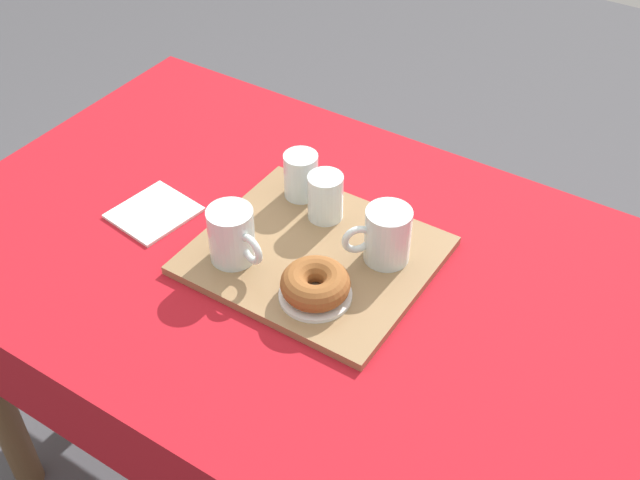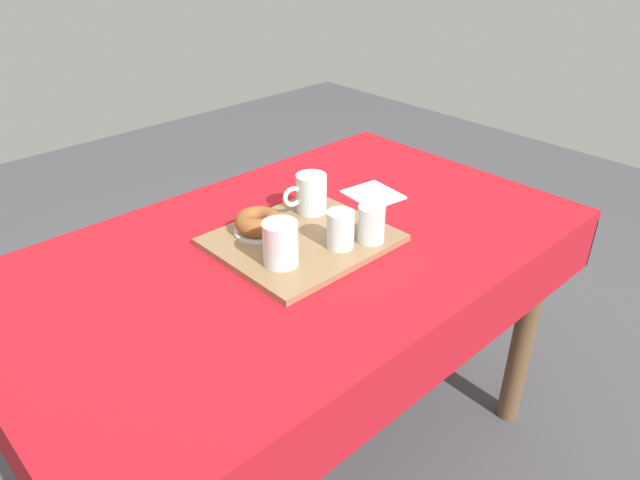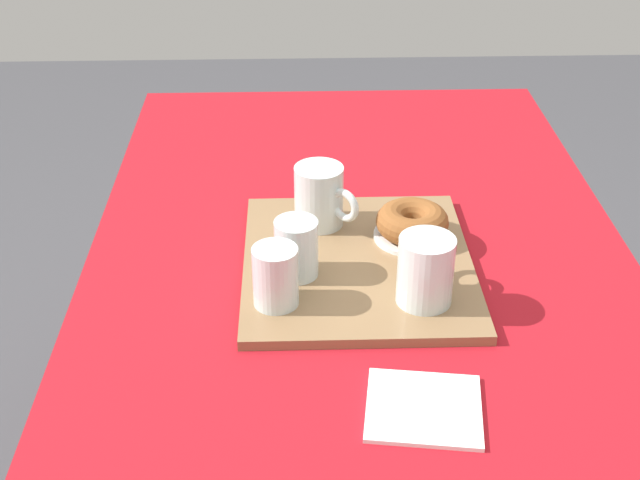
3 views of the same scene
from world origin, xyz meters
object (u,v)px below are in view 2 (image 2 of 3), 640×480
object	(u,v)px
water_glass_far	(371,226)
paper_napkin	(373,195)
sugar_donut_left	(258,222)
dining_table	(296,282)
tea_mug_left	(311,195)
tea_mug_right	(281,244)
serving_tray	(302,240)
water_glass_near	(340,231)
donut_plate_left	(259,231)

from	to	relation	value
water_glass_far	paper_napkin	xyz separation A→B (m)	(0.20, 0.18, -0.05)
water_glass_far	sugar_donut_left	bearing A→B (deg)	128.68
dining_table	sugar_donut_left	world-z (taller)	sugar_donut_left
dining_table	water_glass_far	distance (m)	0.24
sugar_donut_left	tea_mug_left	bearing A→B (deg)	-1.15
tea_mug_left	tea_mug_right	world-z (taller)	same
serving_tray	water_glass_near	xyz separation A→B (m)	(0.04, -0.09, 0.05)
dining_table	tea_mug_left	world-z (taller)	tea_mug_left
water_glass_far	serving_tray	bearing A→B (deg)	131.69
donut_plate_left	paper_napkin	bearing A→B (deg)	-4.61
water_glass_near	paper_napkin	distance (m)	0.32
serving_tray	water_glass_near	size ratio (longest dim) A/B	4.44
serving_tray	donut_plate_left	bearing A→B (deg)	124.11
tea_mug_right	paper_napkin	bearing A→B (deg)	14.81
serving_tray	tea_mug_left	bearing A→B (deg)	38.51
tea_mug_right	sugar_donut_left	xyz separation A→B (m)	(0.05, 0.14, -0.02)
tea_mug_right	water_glass_near	size ratio (longest dim) A/B	1.16
tea_mug_left	tea_mug_right	bearing A→B (deg)	-147.23
water_glass_near	donut_plate_left	distance (m)	0.21
water_glass_near	paper_napkin	bearing A→B (deg)	28.37
serving_tray	tea_mug_right	bearing A→B (deg)	-153.72
dining_table	water_glass_near	size ratio (longest dim) A/B	15.98
donut_plate_left	water_glass_far	bearing A→B (deg)	-51.32
serving_tray	water_glass_far	xyz separation A→B (m)	(0.11, -0.12, 0.05)
serving_tray	paper_napkin	bearing A→B (deg)	10.50
paper_napkin	water_glass_far	bearing A→B (deg)	-139.02
tea_mug_right	sugar_donut_left	bearing A→B (deg)	71.11
tea_mug_left	water_glass_near	distance (m)	0.19
water_glass_far	water_glass_near	bearing A→B (deg)	157.90
sugar_donut_left	paper_napkin	distance (m)	0.37
water_glass_far	paper_napkin	distance (m)	0.28
tea_mug_right	water_glass_far	bearing A→B (deg)	-17.34
sugar_donut_left	donut_plate_left	bearing A→B (deg)	0.00
water_glass_near	donut_plate_left	bearing A→B (deg)	118.02
water_glass_near	paper_napkin	xyz separation A→B (m)	(0.28, 0.15, -0.05)
serving_tray	donut_plate_left	xyz separation A→B (m)	(-0.06, 0.09, 0.01)
water_glass_far	sugar_donut_left	world-z (taller)	water_glass_far
tea_mug_right	water_glass_far	world-z (taller)	tea_mug_right
tea_mug_right	tea_mug_left	bearing A→B (deg)	32.77
water_glass_near	donut_plate_left	xyz separation A→B (m)	(-0.10, 0.18, -0.04)
dining_table	paper_napkin	bearing A→B (deg)	8.81
dining_table	tea_mug_right	distance (m)	0.20
serving_tray	water_glass_far	world-z (taller)	water_glass_far
serving_tray	water_glass_far	size ratio (longest dim) A/B	4.44
donut_plate_left	tea_mug_left	bearing A→B (deg)	-1.15
serving_tray	water_glass_far	distance (m)	0.17
tea_mug_right	donut_plate_left	xyz separation A→B (m)	(0.05, 0.14, -0.04)
water_glass_near	donut_plate_left	size ratio (longest dim) A/B	0.74
tea_mug_right	sugar_donut_left	size ratio (longest dim) A/B	0.90
water_glass_near	sugar_donut_left	distance (m)	0.20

